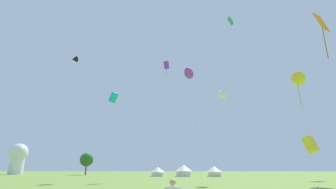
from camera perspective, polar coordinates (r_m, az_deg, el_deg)
kite_purple_box at (r=59.97m, az=-0.37°, el=6.65°), size 1.28×2.39×26.63m
kite_white_delta at (r=42.97m, az=11.75°, el=-0.01°), size 3.38×3.12×14.92m
kite_black_delta at (r=70.90m, az=-20.54°, el=7.51°), size 2.45×3.47×30.62m
kite_orange_diamond at (r=33.84m, az=31.58°, el=13.45°), size 3.00×3.80×19.24m
kite_purple_parafoil at (r=31.18m, az=4.77°, el=4.79°), size 1.82×4.06×13.85m
kite_yellow_delta at (r=48.96m, az=27.31°, el=2.98°), size 3.71×3.80×18.38m
kite_yellow_box at (r=54.63m, az=29.65°, el=-9.84°), size 3.58×2.83×7.99m
kite_cyan_box at (r=49.03m, az=-12.32°, el=-0.67°), size 2.30×2.62×16.19m
kite_green_diamond at (r=58.24m, az=14.06°, el=15.51°), size 2.09×2.48×34.24m
festival_tent_right at (r=71.23m, az=-2.33°, el=-17.05°), size 3.73×3.73×2.43m
festival_tent_left at (r=70.58m, az=3.57°, el=-16.79°), size 4.59×4.59×2.98m
festival_tent_center at (r=70.70m, az=10.46°, el=-16.71°), size 4.05×4.05×2.63m
observatory_dome at (r=107.42m, az=-31.01°, el=-12.10°), size 6.40×6.40×10.80m
tree_distant_left at (r=89.18m, az=-18.03°, el=-13.94°), size 4.35×4.35×7.02m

